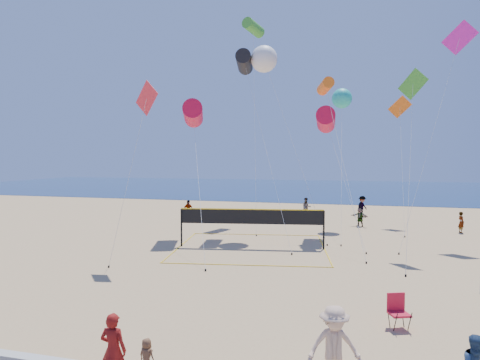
# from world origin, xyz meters

# --- Properties ---
(ground) EXTENTS (120.00, 120.00, 0.00)m
(ground) POSITION_xyz_m (0.00, 0.00, 0.00)
(ground) COLOR tan
(ground) RESTS_ON ground
(ocean) EXTENTS (140.00, 50.00, 0.03)m
(ocean) POSITION_xyz_m (0.00, 62.00, 0.01)
(ocean) COLOR navy
(ocean) RESTS_ON ground
(woman) EXTENTS (0.64, 0.43, 1.70)m
(woman) POSITION_xyz_m (-2.26, -2.70, 0.85)
(woman) COLOR maroon
(woman) RESTS_ON ground
(toddler) EXTENTS (0.41, 0.30, 0.76)m
(toddler) POSITION_xyz_m (-1.28, -3.00, 0.98)
(toddler) COLOR brown
(toddler) RESTS_ON seawall
(bystander_b) EXTENTS (1.34, 0.98, 1.87)m
(bystander_b) POSITION_xyz_m (2.52, -1.42, 0.93)
(bystander_b) COLOR #D3AA8C
(bystander_b) RESTS_ON ground
(far_person_0) EXTENTS (0.90, 1.01, 1.64)m
(far_person_0) POSITION_xyz_m (-10.46, 21.95, 0.82)
(far_person_0) COLOR gray
(far_person_0) RESTS_ON ground
(far_person_1) EXTENTS (1.41, 1.01, 1.47)m
(far_person_1) POSITION_xyz_m (3.30, 22.16, 0.73)
(far_person_1) COLOR gray
(far_person_1) RESTS_ON ground
(far_person_2) EXTENTS (0.50, 0.61, 1.46)m
(far_person_2) POSITION_xyz_m (9.98, 21.06, 0.73)
(far_person_2) COLOR gray
(far_person_2) RESTS_ON ground
(far_person_3) EXTENTS (0.94, 0.81, 1.66)m
(far_person_3) POSITION_xyz_m (-1.18, 26.39, 0.83)
(far_person_3) COLOR gray
(far_person_3) RESTS_ON ground
(far_person_4) EXTENTS (1.22, 1.35, 1.82)m
(far_person_4) POSITION_xyz_m (3.54, 27.62, 0.91)
(far_person_4) COLOR gray
(far_person_4) RESTS_ON ground
(camp_chair) EXTENTS (0.71, 0.82, 1.15)m
(camp_chair) POSITION_xyz_m (4.22, 2.54, 0.59)
(camp_chair) COLOR red
(camp_chair) RESTS_ON ground
(volleyball_net) EXTENTS (9.63, 9.50, 2.24)m
(volleyball_net) POSITION_xyz_m (-2.80, 12.65, 1.52)
(volleyball_net) COLOR black
(volleyball_net) RESTS_ON ground
(kite_0) EXTENTS (4.83, 9.69, 8.84)m
(kite_0) POSITION_xyz_m (-7.31, 15.15, 8.02)
(kite_0) COLOR red
(kite_0) RESTS_ON ground
(kite_1) EXTENTS (5.09, 7.88, 12.46)m
(kite_1) POSITION_xyz_m (-4.59, 17.94, 11.76)
(kite_1) COLOR black
(kite_1) RESTS_ON ground
(kite_2) EXTENTS (3.20, 7.89, 10.27)m
(kite_2) POSITION_xyz_m (0.98, 17.37, 9.77)
(kite_2) COLOR orange
(kite_2) RESTS_ON ground
(kite_3) EXTENTS (2.03, 2.08, 8.94)m
(kite_3) POSITION_xyz_m (-7.07, 8.12, 7.71)
(kite_3) COLOR #F72D38
(kite_3) RESTS_ON ground
(kite_4) EXTENTS (1.57, 6.04, 10.01)m
(kite_4) POSITION_xyz_m (5.84, 13.81, 8.67)
(kite_4) COLOR green
(kite_4) RESTS_ON ground
(kite_5) EXTENTS (4.90, 5.70, 13.62)m
(kite_5) POSITION_xyz_m (8.87, 18.22, 12.03)
(kite_5) COLOR #F51FB6
(kite_5) RESTS_ON ground
(kite_6) EXTENTS (5.48, 4.27, 12.73)m
(kite_6) POSITION_xyz_m (-3.14, 17.66, 11.82)
(kite_6) COLOR white
(kite_6) RESTS_ON ground
(kite_7) EXTENTS (1.83, 8.70, 10.35)m
(kite_7) POSITION_xyz_m (1.87, 22.14, 9.60)
(kite_7) COLOR #25B9A9
(kite_7) RESTS_ON ground
(kite_8) EXTENTS (2.85, 8.82, 16.48)m
(kite_8) POSITION_xyz_m (-5.35, 23.81, 15.84)
(kite_8) COLOR green
(kite_8) RESTS_ON ground
(kite_9) EXTENTS (1.78, 6.54, 10.00)m
(kite_9) POSITION_xyz_m (6.19, 24.34, 8.66)
(kite_9) COLOR orange
(kite_9) RESTS_ON ground
(kite_10) EXTENTS (3.28, 6.65, 8.45)m
(kite_10) POSITION_xyz_m (1.00, 17.79, 7.65)
(kite_10) COLOR red
(kite_10) RESTS_ON ground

